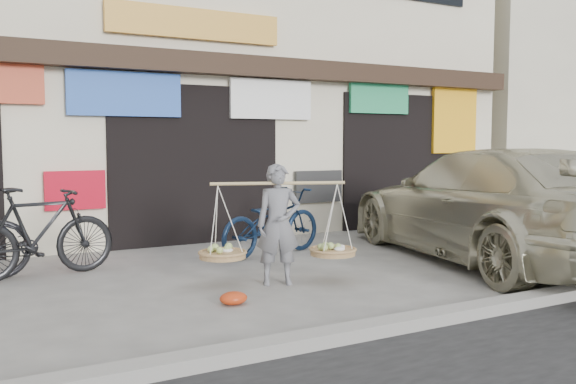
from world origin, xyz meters
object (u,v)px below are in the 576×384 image
street_vendor (278,230)px  suv (491,205)px  bike_2 (272,222)px  bike_1 (38,232)px

street_vendor → suv: (3.44, -0.16, 0.15)m
street_vendor → bike_2: 1.92m
suv → bike_1: bearing=-6.4°
street_vendor → bike_2: size_ratio=0.94×
suv → bike_2: bearing=-24.1°
street_vendor → bike_2: (0.80, 1.74, -0.16)m
bike_2 → street_vendor: bearing=139.9°
bike_1 → bike_2: bike_1 is taller
street_vendor → bike_1: size_ratio=0.94×
street_vendor → bike_2: street_vendor is taller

